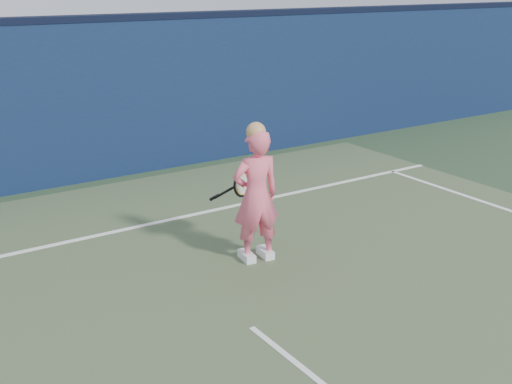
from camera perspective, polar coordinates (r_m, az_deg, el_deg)
ground at (r=5.50m, az=5.51°, el=-16.42°), size 80.00×80.00×0.00m
backstop_wall at (r=10.56m, az=-16.99°, el=7.36°), size 24.00×0.40×2.50m
wall_cap at (r=10.40m, az=-17.68°, el=14.39°), size 24.00×0.42×0.10m
player at (r=7.31m, az=0.00°, el=-0.29°), size 0.62×0.45×1.64m
racket at (r=7.72m, az=-1.39°, el=0.61°), size 0.61×0.14×0.33m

